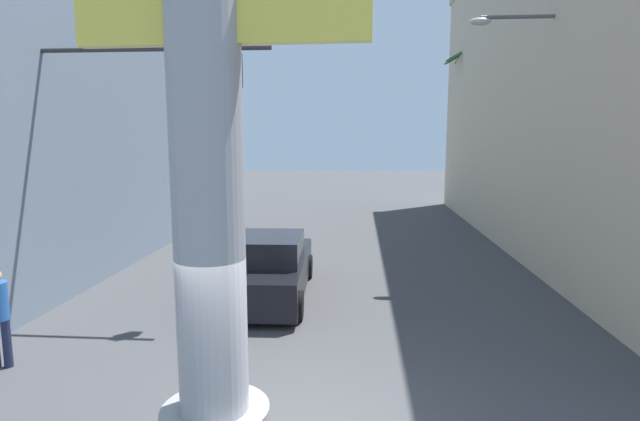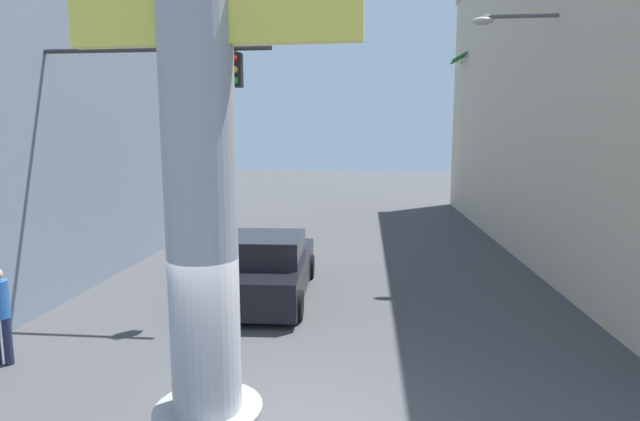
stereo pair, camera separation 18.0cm
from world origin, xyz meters
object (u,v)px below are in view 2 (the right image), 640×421
palm_tree_far_left (208,115)px  traffic_light_mast (115,125)px  car_lead (266,268)px  neon_sign_pole (196,50)px  palm_tree_far_right (471,116)px  street_lamp (549,120)px  pedestrian_far_left (204,207)px

palm_tree_far_left → traffic_light_mast: bearing=-81.5°
car_lead → palm_tree_far_left: size_ratio=0.57×
traffic_light_mast → neon_sign_pole: bearing=-55.1°
traffic_light_mast → car_lead: bearing=16.8°
palm_tree_far_left → palm_tree_far_right: palm_tree_far_right is taller
car_lead → palm_tree_far_right: 16.85m
street_lamp → palm_tree_far_right: size_ratio=0.86×
traffic_light_mast → palm_tree_far_right: bearing=55.3°
pedestrian_far_left → traffic_light_mast: bearing=-83.0°
neon_sign_pole → palm_tree_far_left: neon_sign_pole is taller
neon_sign_pole → palm_tree_far_right: 21.85m
neon_sign_pole → palm_tree_far_left: (-5.55, 17.64, 0.09)m
street_lamp → traffic_light_mast: size_ratio=1.22×
traffic_light_mast → street_lamp: bearing=17.3°
traffic_light_mast → pedestrian_far_left: bearing=97.0°
neon_sign_pole → traffic_light_mast: 6.49m
palm_tree_far_right → pedestrian_far_left: size_ratio=4.71×
palm_tree_far_left → pedestrian_far_left: bearing=-77.3°
palm_tree_far_right → traffic_light_mast: bearing=-124.7°
neon_sign_pole → car_lead: bearing=95.2°
pedestrian_far_left → car_lead: bearing=-62.4°
neon_sign_pole → palm_tree_far_right: size_ratio=1.25×
street_lamp → palm_tree_far_right: bearing=88.1°
palm_tree_far_right → street_lamp: bearing=-91.9°
neon_sign_pole → pedestrian_far_left: neon_sign_pole is taller
pedestrian_far_left → street_lamp: bearing=-27.1°
car_lead → palm_tree_far_right: palm_tree_far_right is taller
street_lamp → pedestrian_far_left: (-11.37, 5.82, -3.27)m
palm_tree_far_left → car_lead: bearing=-66.4°
neon_sign_pole → palm_tree_far_left: 18.49m
traffic_light_mast → palm_tree_far_left: size_ratio=0.70×
car_lead → pedestrian_far_left: 9.13m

